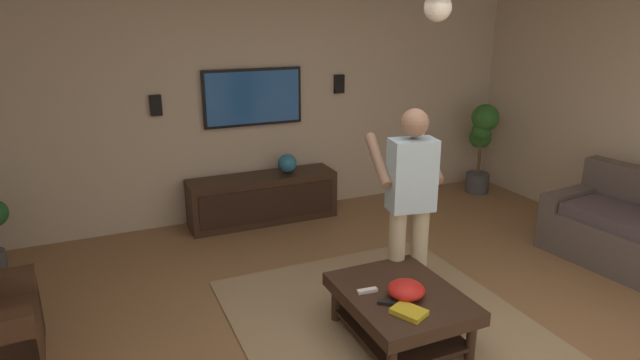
{
  "coord_description": "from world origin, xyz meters",
  "views": [
    {
      "loc": [
        -2.79,
        1.88,
        2.35
      ],
      "look_at": [
        1.18,
        0.12,
        0.97
      ],
      "focal_mm": 30.01,
      "sensor_mm": 36.0,
      "label": 1
    }
  ],
  "objects_px": {
    "person_standing": "(410,195)",
    "remote_black": "(388,303)",
    "wall_speaker_left": "(339,84)",
    "potted_plant_tall": "(482,140)",
    "coffee_table": "(400,304)",
    "vase_round": "(287,163)",
    "wall_speaker_right": "(156,105)",
    "remote_grey": "(417,316)",
    "tv": "(253,97)",
    "media_console": "(263,198)",
    "remote_white": "(367,291)",
    "bowl": "(406,290)",
    "book": "(409,312)"
  },
  "relations": [
    {
      "from": "person_standing",
      "to": "wall_speaker_left",
      "type": "height_order",
      "value": "person_standing"
    },
    {
      "from": "remote_white",
      "to": "wall_speaker_right",
      "type": "bearing_deg",
      "value": 115.74
    },
    {
      "from": "remote_white",
      "to": "remote_grey",
      "type": "distance_m",
      "value": 0.46
    },
    {
      "from": "remote_black",
      "to": "book",
      "type": "xyz_separation_m",
      "value": [
        -0.16,
        -0.06,
        0.01
      ]
    },
    {
      "from": "remote_black",
      "to": "coffee_table",
      "type": "bearing_deg",
      "value": -107.89
    },
    {
      "from": "potted_plant_tall",
      "to": "remote_grey",
      "type": "relative_size",
      "value": 8.09
    },
    {
      "from": "remote_white",
      "to": "remote_black",
      "type": "height_order",
      "value": "same"
    },
    {
      "from": "media_console",
      "to": "potted_plant_tall",
      "type": "relative_size",
      "value": 1.4
    },
    {
      "from": "coffee_table",
      "to": "bowl",
      "type": "height_order",
      "value": "bowl"
    },
    {
      "from": "person_standing",
      "to": "remote_black",
      "type": "height_order",
      "value": "person_standing"
    },
    {
      "from": "vase_round",
      "to": "book",
      "type": "bearing_deg",
      "value": 175.28
    },
    {
      "from": "book",
      "to": "remote_white",
      "type": "bearing_deg",
      "value": -8.55
    },
    {
      "from": "bowl",
      "to": "book",
      "type": "relative_size",
      "value": 1.22
    },
    {
      "from": "remote_grey",
      "to": "tv",
      "type": "bearing_deg",
      "value": -121.17
    },
    {
      "from": "potted_plant_tall",
      "to": "media_console",
      "type": "bearing_deg",
      "value": 86.32
    },
    {
      "from": "media_console",
      "to": "remote_white",
      "type": "xyz_separation_m",
      "value": [
        -2.59,
        0.05,
        0.14
      ]
    },
    {
      "from": "media_console",
      "to": "remote_grey",
      "type": "relative_size",
      "value": 11.33
    },
    {
      "from": "potted_plant_tall",
      "to": "coffee_table",
      "type": "bearing_deg",
      "value": 131.75
    },
    {
      "from": "person_standing",
      "to": "remote_black",
      "type": "bearing_deg",
      "value": 148.07
    },
    {
      "from": "person_standing",
      "to": "wall_speaker_right",
      "type": "relative_size",
      "value": 7.45
    },
    {
      "from": "coffee_table",
      "to": "remote_grey",
      "type": "bearing_deg",
      "value": 166.13
    },
    {
      "from": "coffee_table",
      "to": "book",
      "type": "height_order",
      "value": "book"
    },
    {
      "from": "person_standing",
      "to": "book",
      "type": "height_order",
      "value": "person_standing"
    },
    {
      "from": "media_console",
      "to": "person_standing",
      "type": "relative_size",
      "value": 1.04
    },
    {
      "from": "remote_grey",
      "to": "wall_speaker_left",
      "type": "height_order",
      "value": "wall_speaker_left"
    },
    {
      "from": "bowl",
      "to": "wall_speaker_right",
      "type": "height_order",
      "value": "wall_speaker_right"
    },
    {
      "from": "media_console",
      "to": "bowl",
      "type": "xyz_separation_m",
      "value": [
        -2.76,
        -0.17,
        0.19
      ]
    },
    {
      "from": "coffee_table",
      "to": "person_standing",
      "type": "distance_m",
      "value": 0.88
    },
    {
      "from": "bowl",
      "to": "person_standing",
      "type": "bearing_deg",
      "value": -33.25
    },
    {
      "from": "media_console",
      "to": "remote_black",
      "type": "xyz_separation_m",
      "value": [
        -2.8,
        -0.0,
        0.14
      ]
    },
    {
      "from": "remote_grey",
      "to": "wall_speaker_right",
      "type": "relative_size",
      "value": 0.68
    },
    {
      "from": "person_standing",
      "to": "wall_speaker_left",
      "type": "distance_m",
      "value": 2.57
    },
    {
      "from": "tv",
      "to": "wall_speaker_right",
      "type": "relative_size",
      "value": 5.22
    },
    {
      "from": "person_standing",
      "to": "remote_white",
      "type": "distance_m",
      "value": 0.88
    },
    {
      "from": "tv",
      "to": "remote_grey",
      "type": "distance_m",
      "value": 3.41
    },
    {
      "from": "coffee_table",
      "to": "remote_grey",
      "type": "height_order",
      "value": "remote_grey"
    },
    {
      "from": "wall_speaker_left",
      "to": "remote_white",
      "type": "bearing_deg",
      "value": 158.21
    },
    {
      "from": "tv",
      "to": "wall_speaker_left",
      "type": "distance_m",
      "value": 1.09
    },
    {
      "from": "vase_round",
      "to": "wall_speaker_right",
      "type": "xyz_separation_m",
      "value": [
        0.25,
        1.38,
        0.73
      ]
    },
    {
      "from": "tv",
      "to": "vase_round",
      "type": "height_order",
      "value": "tv"
    },
    {
      "from": "tv",
      "to": "vase_round",
      "type": "distance_m",
      "value": 0.85
    },
    {
      "from": "potted_plant_tall",
      "to": "book",
      "type": "height_order",
      "value": "potted_plant_tall"
    },
    {
      "from": "tv",
      "to": "potted_plant_tall",
      "type": "bearing_deg",
      "value": 81.72
    },
    {
      "from": "tv",
      "to": "bowl",
      "type": "distance_m",
      "value": 3.16
    },
    {
      "from": "tv",
      "to": "wall_speaker_right",
      "type": "xyz_separation_m",
      "value": [
        0.01,
        1.07,
        -0.02
      ]
    },
    {
      "from": "coffee_table",
      "to": "remote_white",
      "type": "height_order",
      "value": "remote_white"
    },
    {
      "from": "coffee_table",
      "to": "book",
      "type": "bearing_deg",
      "value": 158.18
    },
    {
      "from": "vase_round",
      "to": "wall_speaker_right",
      "type": "relative_size",
      "value": 1.0
    },
    {
      "from": "tv",
      "to": "remote_white",
      "type": "xyz_separation_m",
      "value": [
        -2.83,
        0.05,
        -1.0
      ]
    },
    {
      "from": "wall_speaker_left",
      "to": "wall_speaker_right",
      "type": "xyz_separation_m",
      "value": [
        0.0,
        2.16,
        -0.11
      ]
    }
  ]
}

